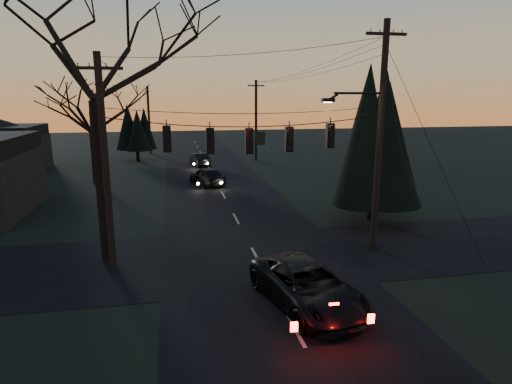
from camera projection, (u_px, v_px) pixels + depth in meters
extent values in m
cube|color=black|center=(227.00, 202.00, 28.30)|extent=(8.00, 120.00, 0.02)
cube|color=black|center=(256.00, 257.00, 18.73)|extent=(60.00, 7.00, 0.02)
cylinder|color=black|center=(250.00, 116.00, 17.34)|extent=(11.50, 0.04, 0.04)
cylinder|color=black|center=(101.00, 183.00, 17.66)|extent=(0.44, 0.44, 6.72)
cylinder|color=black|center=(370.00, 206.00, 24.16)|extent=(0.36, 0.36, 1.60)
cone|color=black|center=(375.00, 140.00, 23.34)|extent=(4.92, 4.92, 6.63)
cylinder|color=black|center=(94.00, 159.00, 33.80)|extent=(0.44, 0.44, 4.05)
cylinder|color=black|center=(138.00, 153.00, 46.05)|extent=(0.36, 0.36, 1.60)
cone|color=black|center=(136.00, 129.00, 45.48)|extent=(3.75, 3.75, 4.36)
imported|color=black|center=(307.00, 286.00, 14.23)|extent=(3.37, 5.46, 1.41)
imported|color=black|center=(207.00, 176.00, 33.62)|extent=(2.95, 4.47, 1.41)
imported|color=black|center=(199.00, 160.00, 42.82)|extent=(2.08, 4.04, 1.27)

